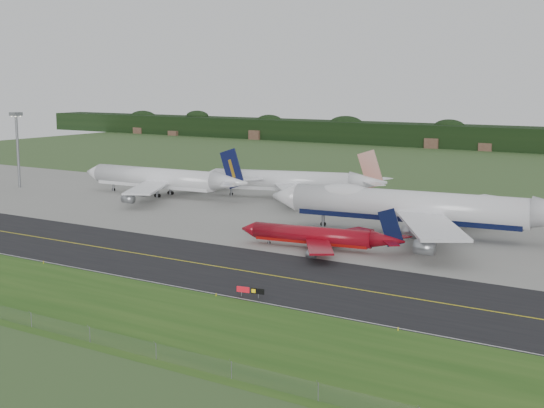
{
  "coord_description": "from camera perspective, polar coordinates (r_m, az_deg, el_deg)",
  "views": [
    {
      "loc": [
        81.01,
        -118.61,
        35.76
      ],
      "look_at": [
        -8.97,
        22.0,
        8.35
      ],
      "focal_mm": 50.0,
      "sensor_mm": 36.0,
      "label": 1
    }
  ],
  "objects": [
    {
      "name": "taxiway_edge_line",
      "position": [
        132.9,
        -6.44,
        -6.33
      ],
      "size": [
        400.0,
        0.25,
        0.0
      ],
      "primitive_type": "cube",
      "color": "silver",
      "rests_on": "taxiway"
    },
    {
      "name": "taxiway_centreline",
      "position": [
        144.83,
        -2.57,
        -4.97
      ],
      "size": [
        400.0,
        0.4,
        0.0
      ],
      "primitive_type": "cube",
      "color": "gold",
      "rests_on": "taxiway"
    },
    {
      "name": "jet_navy_gold",
      "position": [
        237.87,
        -8.19,
        1.87
      ],
      "size": [
        62.4,
        54.35,
        16.11
      ],
      "color": "white",
      "rests_on": "ground"
    },
    {
      "name": "taxiway_sign",
      "position": [
        126.65,
        -1.65,
        -6.53
      ],
      "size": [
        4.96,
        1.01,
        1.67
      ],
      "color": "slate",
      "rests_on": "ground"
    },
    {
      "name": "perimeter_fence",
      "position": [
        112.92,
        -15.69,
        -8.91
      ],
      "size": [
        320.0,
        0.1,
        320.0
      ],
      "color": "slate",
      "rests_on": "ground"
    },
    {
      "name": "edge_marker_right",
      "position": [
        112.16,
        9.47,
        -9.26
      ],
      "size": [
        0.16,
        0.16,
        0.5
      ],
      "primitive_type": "cylinder",
      "color": "yellow",
      "rests_on": "ground"
    },
    {
      "name": "jet_ba_747",
      "position": [
        178.7,
        11.01,
        -0.23
      ],
      "size": [
        77.42,
        63.71,
        19.46
      ],
      "color": "silver",
      "rests_on": "ground"
    },
    {
      "name": "jet_star_tail",
      "position": [
        230.57,
        1.44,
        1.71
      ],
      "size": [
        58.16,
        47.51,
        15.6
      ],
      "color": "white",
      "rests_on": "ground"
    },
    {
      "name": "edge_marker_center",
      "position": [
        127.87,
        -4.23,
        -6.82
      ],
      "size": [
        0.16,
        0.16,
        0.5
      ],
      "primitive_type": "cylinder",
      "color": "yellow",
      "rests_on": "ground"
    },
    {
      "name": "taxiway",
      "position": [
        144.84,
        -2.57,
        -4.97
      ],
      "size": [
        400.0,
        32.0,
        0.02
      ],
      "primitive_type": "cube",
      "color": "black",
      "rests_on": "ground"
    },
    {
      "name": "grass_verge",
      "position": [
        121.79,
        -11.07,
        -7.93
      ],
      "size": [
        400.0,
        30.0,
        0.01
      ],
      "primitive_type": "cube",
      "color": "#244E16",
      "rests_on": "ground"
    },
    {
      "name": "floodlight_mast",
      "position": [
        267.02,
        -18.65,
        4.88
      ],
      "size": [
        3.12,
        3.12,
        25.18
      ],
      "color": "slate",
      "rests_on": "ground"
    },
    {
      "name": "ground",
      "position": [
        148.02,
        -1.67,
        -4.66
      ],
      "size": [
        600.0,
        600.0,
        0.0
      ],
      "primitive_type": "plane",
      "color": "#365427",
      "rests_on": "ground"
    },
    {
      "name": "jet_red_737",
      "position": [
        161.97,
        3.69,
        -2.44
      ],
      "size": [
        37.21,
        30.08,
        10.05
      ],
      "color": "maroon",
      "rests_on": "ground"
    },
    {
      "name": "edge_marker_left",
      "position": [
        156.28,
        -16.82,
        -4.22
      ],
      "size": [
        0.16,
        0.16,
        0.5
      ],
      "primitive_type": "cylinder",
      "color": "yellow",
      "rests_on": "ground"
    },
    {
      "name": "apron",
      "position": [
        191.34,
        6.96,
        -1.51
      ],
      "size": [
        400.0,
        78.0,
        0.01
      ],
      "primitive_type": "cube",
      "color": "gray",
      "rests_on": "ground"
    }
  ]
}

